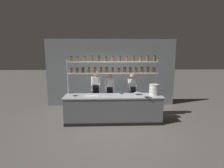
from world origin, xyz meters
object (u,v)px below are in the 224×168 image
object	(u,v)px
chef_left	(96,90)
prep_bowl_center_back	(138,94)
serving_cup_front	(121,92)
chef_right	(132,91)
prep_bowl_near_left	(74,95)
chef_center	(109,92)
prep_bowl_center_front	(147,96)
container_stack	(154,90)
cutting_board	(92,96)
spice_shelf_unit	(113,68)

from	to	relation	value
chef_left	prep_bowl_center_back	distance (m)	1.63
prep_bowl_center_back	serving_cup_front	xyz separation A→B (m)	(-0.56, 0.12, 0.02)
chef_right	prep_bowl_center_back	world-z (taller)	chef_right
prep_bowl_near_left	chef_left	bearing A→B (deg)	51.14
prep_bowl_near_left	prep_bowl_center_back	world-z (taller)	prep_bowl_center_back
chef_center	prep_bowl_center_front	world-z (taller)	chef_center
container_stack	prep_bowl_center_back	size ratio (longest dim) A/B	1.49
prep_bowl_near_left	prep_bowl_center_front	bearing A→B (deg)	-7.37
cutting_board	prep_bowl_center_front	size ratio (longest dim) A/B	1.58
prep_bowl_center_back	serving_cup_front	bearing A→B (deg)	168.22
chef_right	prep_bowl_center_front	xyz separation A→B (m)	(0.30, -1.11, 0.06)
spice_shelf_unit	prep_bowl_center_front	world-z (taller)	spice_shelf_unit
chef_left	prep_bowl_center_front	xyz separation A→B (m)	(1.67, -1.15, -0.00)
container_stack	cutting_board	distance (m)	2.09
serving_cup_front	prep_bowl_near_left	bearing A→B (deg)	-171.49
spice_shelf_unit	serving_cup_front	bearing A→B (deg)	-19.26
chef_left	cutting_board	world-z (taller)	chef_left
spice_shelf_unit	container_stack	bearing A→B (deg)	-11.27
cutting_board	chef_center	bearing A→B (deg)	52.67
chef_left	cutting_board	distance (m)	0.97
spice_shelf_unit	serving_cup_front	distance (m)	0.88
serving_cup_front	chef_left	bearing A→B (deg)	146.06
prep_bowl_center_front	container_stack	bearing A→B (deg)	47.99
container_stack	prep_bowl_center_back	xyz separation A→B (m)	(-0.54, 0.06, -0.15)
chef_right	prep_bowl_center_front	size ratio (longest dim) A/B	6.17
spice_shelf_unit	cutting_board	xyz separation A→B (m)	(-0.71, -0.45, -0.88)
chef_center	prep_bowl_near_left	size ratio (longest dim) A/B	7.95
chef_center	serving_cup_front	world-z (taller)	chef_center
chef_left	cutting_board	bearing A→B (deg)	-93.46
spice_shelf_unit	prep_bowl_center_back	size ratio (longest dim) A/B	12.87
cutting_board	prep_bowl_near_left	xyz separation A→B (m)	(-0.60, 0.12, 0.01)
spice_shelf_unit	chef_left	xyz separation A→B (m)	(-0.63, 0.51, -0.85)
cutting_board	prep_bowl_center_back	distance (m)	1.55
spice_shelf_unit	serving_cup_front	size ratio (longest dim) A/B	31.18
chef_center	cutting_board	distance (m)	0.96
chef_left	chef_right	world-z (taller)	chef_left
chef_left	prep_bowl_center_back	bearing A→B (deg)	-25.35
container_stack	prep_bowl_center_front	xyz separation A→B (m)	(-0.33, -0.36, -0.15)
chef_center	prep_bowl_center_back	bearing A→B (deg)	-33.78
chef_center	prep_bowl_near_left	distance (m)	1.35
spice_shelf_unit	prep_bowl_near_left	distance (m)	1.60
spice_shelf_unit	cutting_board	world-z (taller)	spice_shelf_unit
serving_cup_front	prep_bowl_center_front	bearing A→B (deg)	-35.00
prep_bowl_center_front	prep_bowl_center_back	size ratio (longest dim) A/B	1.04
spice_shelf_unit	chef_right	distance (m)	1.27
container_stack	cutting_board	size ratio (longest dim) A/B	0.91
prep_bowl_center_front	chef_left	bearing A→B (deg)	145.57
chef_center	prep_bowl_center_back	xyz separation A→B (m)	(0.95, -0.52, 0.04)
spice_shelf_unit	chef_center	world-z (taller)	spice_shelf_unit
prep_bowl_near_left	chef_center	bearing A→B (deg)	28.45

